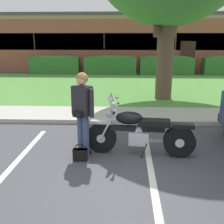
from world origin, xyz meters
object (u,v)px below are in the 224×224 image
(brick_building, at_px, (109,42))
(hedge_left, at_px, (55,64))
(motorcycle, at_px, (144,132))
(hedge_right, at_px, (223,65))
(hedge_center_right, at_px, (166,65))
(handbag, at_px, (80,154))
(hedge_center_left, at_px, (110,65))
(rider_person, at_px, (82,108))

(brick_building, bearing_deg, hedge_left, -114.69)
(motorcycle, height_order, hedge_right, motorcycle)
(hedge_center_right, bearing_deg, handbag, -105.67)
(hedge_center_left, height_order, hedge_right, same)
(hedge_left, relative_size, hedge_right, 1.26)
(motorcycle, bearing_deg, handbag, -164.39)
(hedge_center_left, distance_m, brick_building, 6.94)
(hedge_center_left, bearing_deg, hedge_right, 0.00)
(handbag, xyz_separation_m, hedge_left, (-3.60, 12.65, 0.51))
(brick_building, bearing_deg, motorcycle, -84.78)
(hedge_left, bearing_deg, hedge_right, 0.00)
(hedge_center_left, height_order, brick_building, brick_building)
(handbag, height_order, brick_building, brick_building)
(rider_person, relative_size, hedge_center_right, 0.51)
(hedge_left, bearing_deg, hedge_center_right, 0.00)
(hedge_center_left, distance_m, hedge_center_right, 3.58)
(rider_person, height_order, hedge_right, rider_person)
(rider_person, distance_m, hedge_left, 12.89)
(hedge_center_left, bearing_deg, hedge_left, 180.00)
(hedge_left, height_order, hedge_center_right, same)
(hedge_center_left, xyz_separation_m, hedge_right, (7.15, 0.00, 0.00))
(hedge_center_left, distance_m, hedge_right, 7.15)
(motorcycle, distance_m, hedge_right, 13.63)
(hedge_right, relative_size, brick_building, 0.09)
(motorcycle, height_order, hedge_center_right, motorcycle)
(rider_person, relative_size, brick_building, 0.06)
(hedge_right, bearing_deg, hedge_center_left, 180.00)
(hedge_center_right, relative_size, brick_building, 0.12)
(hedge_center_left, bearing_deg, rider_person, -89.76)
(handbag, bearing_deg, rider_person, 84.89)
(brick_building, bearing_deg, hedge_center_left, -86.18)
(rider_person, height_order, brick_building, brick_building)
(handbag, bearing_deg, hedge_center_left, 90.12)
(motorcycle, relative_size, rider_person, 1.32)
(rider_person, height_order, hedge_left, rider_person)
(motorcycle, xyz_separation_m, hedge_left, (-4.87, 12.30, 0.16))
(hedge_left, relative_size, hedge_center_right, 0.94)
(hedge_left, distance_m, brick_building, 7.59)
(rider_person, xyz_separation_m, brick_building, (-0.51, 19.15, 0.99))
(handbag, height_order, hedge_center_right, hedge_center_right)
(brick_building, bearing_deg, rider_person, -88.48)
(rider_person, distance_m, brick_building, 19.18)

